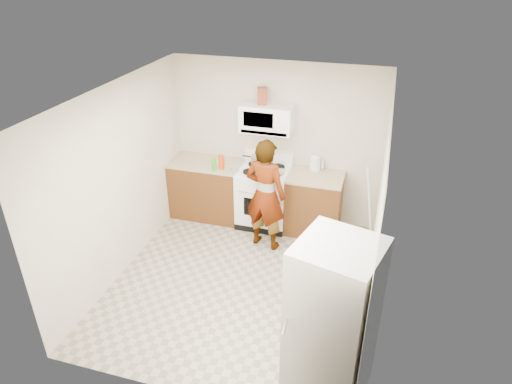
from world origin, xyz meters
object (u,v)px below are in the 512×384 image
at_px(gas_range, 264,196).
at_px(saucepan, 259,160).
at_px(microwave, 267,118).
at_px(fridge, 332,322).
at_px(person, 265,195).
at_px(kettle, 315,163).

relative_size(gas_range, saucepan, 4.84).
bearing_deg(microwave, fridge, -64.12).
distance_m(person, saucepan, 0.80).
relative_size(microwave, saucepan, 3.26).
height_order(microwave, kettle, microwave).
bearing_deg(saucepan, gas_range, -46.21).
xyz_separation_m(person, fridge, (1.24, -2.21, 0.02)).
height_order(fridge, saucepan, fridge).
bearing_deg(gas_range, saucepan, 133.79).
xyz_separation_m(gas_range, microwave, (0.00, 0.13, 1.21)).
distance_m(microwave, person, 1.13).
height_order(kettle, saucepan, kettle).
bearing_deg(kettle, person, -109.18).
relative_size(person, kettle, 8.32).
distance_m(gas_range, microwave, 1.22).
bearing_deg(fridge, gas_range, 132.05).
bearing_deg(kettle, gas_range, -147.75).
bearing_deg(person, gas_range, -61.14).
bearing_deg(gas_range, kettle, 16.76).
relative_size(gas_range, microwave, 1.49).
bearing_deg(saucepan, fridge, -62.16).
bearing_deg(saucepan, microwave, -2.63).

